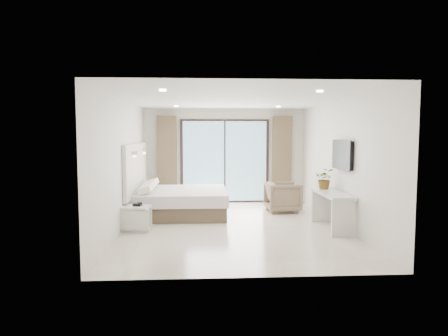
# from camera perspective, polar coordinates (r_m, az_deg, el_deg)

# --- Properties ---
(ground) EXTENTS (6.20, 6.20, 0.00)m
(ground) POSITION_cam_1_polar(r_m,az_deg,el_deg) (8.67, 1.31, -8.32)
(ground) COLOR beige
(ground) RESTS_ON ground
(room_shell) EXTENTS (4.62, 6.22, 2.72)m
(room_shell) POSITION_cam_1_polar(r_m,az_deg,el_deg) (9.31, -0.32, 2.42)
(room_shell) COLOR silver
(room_shell) RESTS_ON ground
(bed) EXTENTS (2.22, 2.11, 0.76)m
(bed) POSITION_cam_1_polar(r_m,az_deg,el_deg) (9.87, -6.27, -4.82)
(bed) COLOR brown
(bed) RESTS_ON ground
(nightstand) EXTENTS (0.61, 0.53, 0.50)m
(nightstand) POSITION_cam_1_polar(r_m,az_deg,el_deg) (8.42, -12.47, -7.05)
(nightstand) COLOR silver
(nightstand) RESTS_ON ground
(phone) EXTENTS (0.19, 0.16, 0.06)m
(phone) POSITION_cam_1_polar(r_m,az_deg,el_deg) (8.38, -12.24, -5.14)
(phone) COLOR black
(phone) RESTS_ON nightstand
(console_desk) EXTENTS (0.48, 1.52, 0.77)m
(console_desk) POSITION_cam_1_polar(r_m,az_deg,el_deg) (8.64, 15.15, -4.75)
(console_desk) COLOR silver
(console_desk) RESTS_ON ground
(plant) EXTENTS (0.54, 0.57, 0.36)m
(plant) POSITION_cam_1_polar(r_m,az_deg,el_deg) (9.05, 14.23, -1.80)
(plant) COLOR #33662D
(plant) RESTS_ON console_desk
(armchair) EXTENTS (0.80, 0.85, 0.83)m
(armchair) POSITION_cam_1_polar(r_m,az_deg,el_deg) (10.31, 8.41, -3.91)
(armchair) COLOR #7B6151
(armchair) RESTS_ON ground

